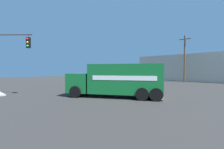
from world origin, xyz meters
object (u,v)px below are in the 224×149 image
at_px(delivery_truck, 118,80).
at_px(pickup_maroon, 92,80).
at_px(utility_pole, 185,58).
at_px(traffic_light_primary, 5,54).

distance_m(delivery_truck, pickup_maroon, 12.57).
distance_m(delivery_truck, utility_pole, 22.04).
bearing_deg(delivery_truck, traffic_light_primary, -137.53).
relative_size(delivery_truck, traffic_light_primary, 1.47).
relative_size(traffic_light_primary, utility_pole, 0.64).
bearing_deg(traffic_light_primary, delivery_truck, 42.47).
relative_size(delivery_truck, utility_pole, 0.93).
xyz_separation_m(delivery_truck, pickup_maroon, (-11.19, 5.68, -0.76)).
bearing_deg(utility_pole, delivery_truck, -81.45).
distance_m(traffic_light_primary, utility_pole, 28.77).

